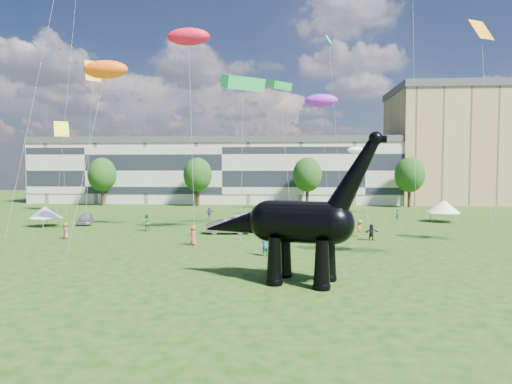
{
  "coord_description": "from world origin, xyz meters",
  "views": [
    {
      "loc": [
        4.03,
        -24.34,
        6.7
      ],
      "look_at": [
        1.81,
        8.0,
        5.0
      ],
      "focal_mm": 30.0,
      "sensor_mm": 36.0,
      "label": 1
    }
  ],
  "objects": [
    {
      "name": "gazebo_left",
      "position": [
        -24.25,
        24.01,
        1.68
      ],
      "size": [
        4.45,
        4.45,
        2.39
      ],
      "rotation": [
        0.0,
        0.0,
        -0.38
      ],
      "color": "white",
      "rests_on": "ground"
    },
    {
      "name": "car_dark",
      "position": [
        7.89,
        24.48,
        0.82
      ],
      "size": [
        4.43,
        6.1,
        1.64
      ],
      "primitive_type": "imported",
      "rotation": [
        0.0,
        0.0,
        -0.43
      ],
      "color": "#595960",
      "rests_on": "ground"
    },
    {
      "name": "car_white",
      "position": [
        -0.3,
        28.21,
        0.66
      ],
      "size": [
        5.22,
        4.22,
        1.32
      ],
      "primitive_type": "imported",
      "rotation": [
        0.0,
        0.0,
        1.07
      ],
      "color": "white",
      "rests_on": "ground"
    },
    {
      "name": "tree_mid_right",
      "position": [
        8.0,
        53.0,
        6.29
      ],
      "size": [
        5.2,
        5.2,
        9.44
      ],
      "color": "#382314",
      "rests_on": "ground"
    },
    {
      "name": "gazebo_near",
      "position": [
        8.12,
        25.51,
        1.99
      ],
      "size": [
        4.49,
        4.49,
        2.84
      ],
      "rotation": [
        0.0,
        0.0,
        0.11
      ],
      "color": "silver",
      "rests_on": "ground"
    },
    {
      "name": "car_silver",
      "position": [
        -20.36,
        26.14,
        0.71
      ],
      "size": [
        2.95,
        4.46,
        1.41
      ],
      "primitive_type": "imported",
      "rotation": [
        0.0,
        0.0,
        0.34
      ],
      "color": "silver",
      "rests_on": "ground"
    },
    {
      "name": "visitors",
      "position": [
        -3.32,
        19.07,
        0.85
      ],
      "size": [
        49.82,
        24.8,
        1.85
      ],
      "color": "#432E68",
      "rests_on": "ground"
    },
    {
      "name": "car_grey",
      "position": [
        -1.92,
        19.63,
        0.74
      ],
      "size": [
        4.62,
        1.9,
        1.49
      ],
      "primitive_type": "imported",
      "rotation": [
        0.0,
        0.0,
        1.64
      ],
      "color": "slate",
      "rests_on": "ground"
    },
    {
      "name": "terrace_row",
      "position": [
        -8.0,
        62.0,
        6.0
      ],
      "size": [
        78.0,
        11.0,
        12.0
      ],
      "primitive_type": "cube",
      "color": "beige",
      "rests_on": "ground"
    },
    {
      "name": "kites",
      "position": [
        5.23,
        22.34,
        19.32
      ],
      "size": [
        63.65,
        47.27,
        28.26
      ],
      "color": "red",
      "rests_on": "ground"
    },
    {
      "name": "apartment_block",
      "position": [
        40.0,
        65.0,
        11.0
      ],
      "size": [
        28.0,
        18.0,
        22.0
      ],
      "primitive_type": "cube",
      "color": "tan",
      "rests_on": "ground"
    },
    {
      "name": "gazebo_far",
      "position": [
        24.29,
        31.69,
        1.97
      ],
      "size": [
        4.88,
        4.88,
        2.8
      ],
      "rotation": [
        0.0,
        0.0,
        -0.25
      ],
      "color": "white",
      "rests_on": "ground"
    },
    {
      "name": "tree_far_left",
      "position": [
        -30.0,
        53.0,
        6.29
      ],
      "size": [
        5.2,
        5.2,
        9.44
      ],
      "color": "#382314",
      "rests_on": "ground"
    },
    {
      "name": "ground",
      "position": [
        0.0,
        0.0,
        0.0
      ],
      "size": [
        220.0,
        220.0,
        0.0
      ],
      "primitive_type": "plane",
      "color": "#16330C",
      "rests_on": "ground"
    },
    {
      "name": "tree_far_right",
      "position": [
        26.0,
        53.0,
        6.29
      ],
      "size": [
        5.2,
        5.2,
        9.44
      ],
      "color": "#382314",
      "rests_on": "ground"
    },
    {
      "name": "tree_mid_left",
      "position": [
        -12.0,
        53.0,
        6.29
      ],
      "size": [
        5.2,
        5.2,
        9.44
      ],
      "color": "#382314",
      "rests_on": "ground"
    },
    {
      "name": "dinosaur_sculpture",
      "position": [
        4.57,
        0.95,
        3.45
      ],
      "size": [
        11.14,
        4.71,
        9.14
      ],
      "rotation": [
        0.0,
        0.0,
        -0.28
      ],
      "color": "black",
      "rests_on": "ground"
    }
  ]
}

